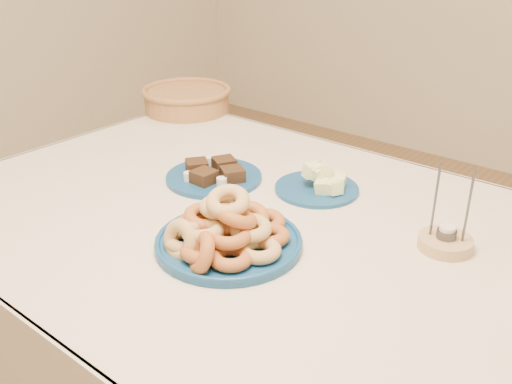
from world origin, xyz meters
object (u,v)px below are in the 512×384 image
donut_platter (226,233)px  melon_plate (319,183)px  dining_table (269,262)px  candle_holder (445,241)px  wicker_basket (187,98)px  brownie_plate (214,175)px

donut_platter → melon_plate: 0.36m
dining_table → candle_holder: bearing=23.0°
candle_holder → melon_plate: bearing=169.3°
wicker_basket → candle_holder: (1.13, -0.34, -0.03)m
dining_table → candle_holder: (0.36, 0.15, 0.12)m
dining_table → wicker_basket: bearing=147.6°
donut_platter → wicker_basket: donut_platter is taller
candle_holder → wicker_basket: bearing=163.4°
donut_platter → melon_plate: donut_platter is taller
wicker_basket → donut_platter: bearing=-39.5°
donut_platter → wicker_basket: size_ratio=1.01×
dining_table → wicker_basket: 0.93m
dining_table → donut_platter: 0.20m
melon_plate → candle_holder: 0.38m
donut_platter → wicker_basket: (-0.77, 0.63, 0.01)m
donut_platter → brownie_plate: 0.36m
brownie_plate → wicker_basket: size_ratio=0.89×
donut_platter → melon_plate: bearing=90.8°
brownie_plate → donut_platter: bearing=-42.5°
wicker_basket → candle_holder: bearing=-16.6°
wicker_basket → candle_holder: 1.18m
melon_plate → wicker_basket: bearing=160.6°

